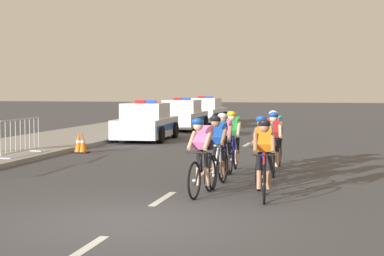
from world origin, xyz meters
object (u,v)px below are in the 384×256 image
Objects in this scene: cyclist_fourth at (264,150)px; police_car_third at (205,112)px; cyclist_second at (264,158)px; cyclist_fifth at (224,144)px; cyclist_lead at (202,156)px; cyclist_sixth at (273,142)px; traffic_cone_far at (78,143)px; cyclist_eighth at (275,139)px; police_car_second at (182,116)px; crowd_barrier_rear at (20,137)px; cyclist_seventh at (233,140)px; traffic_cone_mid at (83,143)px; cyclist_third at (218,150)px; police_car_nearest at (146,123)px.

cyclist_fourth is 24.18m from police_car_third.
cyclist_second is 1.00× the size of cyclist_fifth.
cyclist_lead is 2.51m from cyclist_fifth.
traffic_cone_far is (-6.59, 3.91, -0.48)m from cyclist_sixth.
cyclist_sixth is at bearing 72.33° from cyclist_lead.
police_car_second is at bearing 111.98° from cyclist_eighth.
cyclist_lead is 8.28m from crowd_barrier_rear.
cyclist_second is at bearing -65.90° from cyclist_fifth.
cyclist_fourth is 2.03m from cyclist_sixth.
cyclist_seventh is 0.39× the size of police_car_second.
cyclist_sixth is at bearing -31.28° from traffic_cone_mid.
cyclist_sixth is at bearing -19.71° from cyclist_seventh.
cyclist_second is 1.51m from cyclist_fourth.
cyclist_second is 10.05m from traffic_cone_far.
cyclist_third is 2.48m from cyclist_seventh.
police_car_third is (-4.88, 21.05, -0.11)m from cyclist_seventh.
cyclist_lead is at bearing -52.67° from traffic_cone_far.
cyclist_lead and cyclist_fourth have the same top height.
crowd_barrier_rear is at bearing 166.41° from cyclist_sixth.
cyclist_third is 8.16m from traffic_cone_mid.
cyclist_third is at bearing -86.15° from cyclist_fifth.
traffic_cone_far is at bearing -176.51° from traffic_cone_mid.
police_car_third is at bearing 101.08° from cyclist_lead.
cyclist_sixth is 7.67m from traffic_cone_far.
cyclist_seventh reaches higher than crowd_barrier_rear.
cyclist_fifth reaches higher than traffic_cone_far.
cyclist_second is 9.37m from crowd_barrier_rear.
traffic_cone_mid and traffic_cone_far have the same top height.
cyclist_third is 0.39× the size of police_car_nearest.
cyclist_second is 1.00× the size of cyclist_fourth.
cyclist_fourth is 8.88m from traffic_cone_far.
traffic_cone_mid is (1.09, 2.09, -0.34)m from crowd_barrier_rear.
cyclist_seventh is 0.74× the size of crowd_barrier_rear.
police_car_third reaches higher than cyclist_second.
cyclist_sixth is 7.75m from crowd_barrier_rear.
police_car_nearest is at bearing -89.99° from police_car_third.
cyclist_fourth is at bearing -66.84° from cyclist_seventh.
cyclist_second is 1.00× the size of cyclist_seventh.
police_car_second is (-5.91, 17.62, -0.11)m from cyclist_fourth.
traffic_cone_mid is (-0.53, -17.50, -0.37)m from police_car_third.
cyclist_second is 2.96m from cyclist_fifth.
police_car_second is 11.69m from traffic_cone_mid.
cyclist_lead is 0.39× the size of police_car_third.
police_car_second reaches higher than cyclist_sixth.
cyclist_second is at bearing -51.75° from cyclist_third.
cyclist_fifth is 0.39× the size of police_car_nearest.
police_car_second is at bearing 90.00° from police_car_nearest.
cyclist_eighth is at bearing 92.47° from cyclist_sixth.
crowd_barrier_rear is at bearing 167.41° from cyclist_seventh.
police_car_nearest is at bearing 125.55° from cyclist_eighth.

